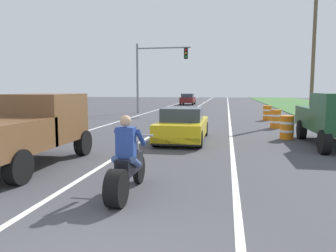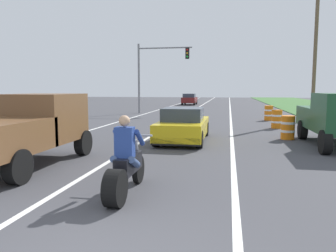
# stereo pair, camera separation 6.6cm
# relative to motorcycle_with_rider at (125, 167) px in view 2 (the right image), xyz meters

# --- Properties ---
(lane_stripe_left_solid) EXTENTS (0.14, 120.00, 0.01)m
(lane_stripe_left_solid) POSITION_rel_motorcycle_with_rider_xyz_m (-5.05, 17.15, -0.59)
(lane_stripe_left_solid) COLOR white
(lane_stripe_left_solid) RESTS_ON ground
(lane_stripe_right_solid) EXTENTS (0.14, 120.00, 0.01)m
(lane_stripe_right_solid) POSITION_rel_motorcycle_with_rider_xyz_m (2.15, 17.15, -0.59)
(lane_stripe_right_solid) COLOR white
(lane_stripe_right_solid) RESTS_ON ground
(lane_stripe_centre_dashed) EXTENTS (0.14, 120.00, 0.01)m
(lane_stripe_centre_dashed) POSITION_rel_motorcycle_with_rider_xyz_m (-1.45, 17.15, -0.59)
(lane_stripe_centre_dashed) COLOR white
(lane_stripe_centre_dashed) RESTS_ON ground
(motorcycle_with_rider) EXTENTS (0.70, 2.21, 1.62)m
(motorcycle_with_rider) POSITION_rel_motorcycle_with_rider_xyz_m (0.00, 0.00, 0.00)
(motorcycle_with_rider) COLOR black
(motorcycle_with_rider) RESTS_ON ground
(sports_car_yellow) EXTENTS (1.84, 4.30, 1.37)m
(sports_car_yellow) POSITION_rel_motorcycle_with_rider_xyz_m (0.17, 7.15, 0.04)
(sports_car_yellow) COLOR yellow
(sports_car_yellow) RESTS_ON ground
(pickup_truck_left_lane_brown) EXTENTS (2.02, 4.80, 1.98)m
(pickup_truck_left_lane_brown) POSITION_rel_motorcycle_with_rider_xyz_m (-3.48, 1.96, 0.51)
(pickup_truck_left_lane_brown) COLOR brown
(pickup_truck_left_lane_brown) RESTS_ON ground
(traffic_light_mast_near) EXTENTS (4.74, 0.34, 6.00)m
(traffic_light_mast_near) POSITION_rel_motorcycle_with_rider_xyz_m (-4.31, 21.77, 3.41)
(traffic_light_mast_near) COLOR gray
(traffic_light_mast_near) RESTS_ON ground
(utility_pole_roadside) EXTENTS (0.24, 0.24, 8.86)m
(utility_pole_roadside) POSITION_rel_motorcycle_with_rider_xyz_m (7.66, 17.84, 3.84)
(utility_pole_roadside) COLOR brown
(utility_pole_roadside) RESTS_ON ground
(construction_barrel_nearest) EXTENTS (0.58, 0.58, 1.00)m
(construction_barrel_nearest) POSITION_rel_motorcycle_with_rider_xyz_m (4.47, 8.39, -0.09)
(construction_barrel_nearest) COLOR orange
(construction_barrel_nearest) RESTS_ON ground
(construction_barrel_mid) EXTENTS (0.58, 0.58, 1.00)m
(construction_barrel_mid) POSITION_rel_motorcycle_with_rider_xyz_m (4.56, 12.33, -0.09)
(construction_barrel_mid) COLOR orange
(construction_barrel_mid) RESTS_ON ground
(construction_barrel_far) EXTENTS (0.58, 0.58, 1.00)m
(construction_barrel_far) POSITION_rel_motorcycle_with_rider_xyz_m (4.66, 16.89, -0.09)
(construction_barrel_far) COLOR orange
(construction_barrel_far) RESTS_ON ground
(distant_car_far_ahead) EXTENTS (1.80, 4.00, 1.50)m
(distant_car_far_ahead) POSITION_rel_motorcycle_with_rider_xyz_m (-3.21, 37.77, 0.18)
(distant_car_far_ahead) COLOR maroon
(distant_car_far_ahead) RESTS_ON ground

